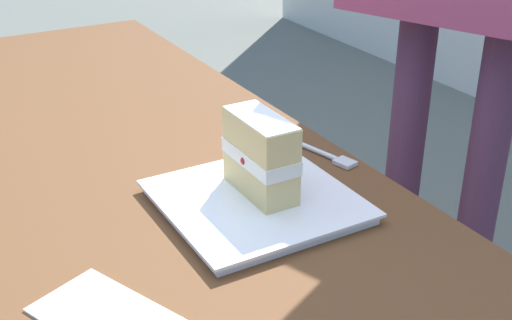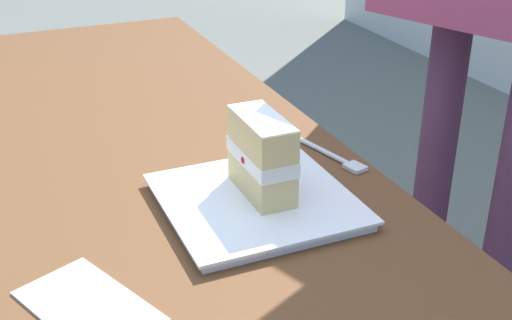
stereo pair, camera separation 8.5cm
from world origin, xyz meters
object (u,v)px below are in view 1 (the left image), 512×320
object	(u,v)px
cake_slice	(261,155)
dessert_plate	(256,202)
dessert_fork	(316,150)
paper_napkin	(108,318)
patio_table	(79,233)

from	to	relation	value
cake_slice	dessert_plate	bearing A→B (deg)	-53.00
cake_slice	dessert_fork	xyz separation A→B (m)	(-0.09, 0.15, -0.06)
dessert_fork	paper_napkin	bearing A→B (deg)	-61.38
dessert_fork	paper_napkin	size ratio (longest dim) A/B	0.94
cake_slice	paper_napkin	size ratio (longest dim) A/B	0.65
dessert_plate	dessert_fork	distance (m)	0.19
dessert_plate	paper_napkin	world-z (taller)	dessert_plate
patio_table	dessert_fork	distance (m)	0.37
patio_table	dessert_plate	bearing A→B (deg)	43.85
dessert_fork	patio_table	bearing A→B (deg)	-105.52
cake_slice	paper_napkin	world-z (taller)	cake_slice
dessert_fork	paper_napkin	distance (m)	0.46
paper_napkin	dessert_plate	bearing A→B (deg)	116.68
paper_napkin	dessert_fork	bearing A→B (deg)	118.62
cake_slice	paper_napkin	distance (m)	0.29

